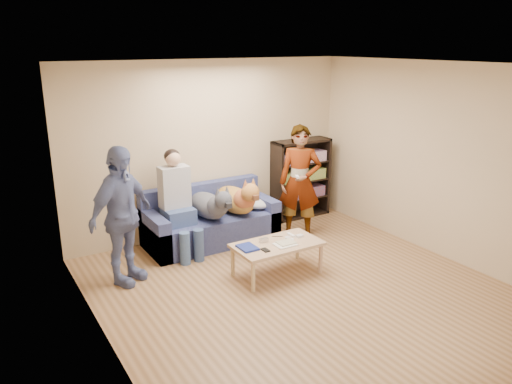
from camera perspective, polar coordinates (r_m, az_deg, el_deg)
ground at (r=5.95m, az=6.14°, el=-11.69°), size 5.00×5.00×0.00m
ceiling at (r=5.24m, az=7.05°, el=14.17°), size 5.00×5.00×0.00m
wall_back at (r=7.52m, az=-5.17°, el=5.01°), size 4.50×0.00×4.50m
wall_left at (r=4.50m, az=-16.81°, el=-3.82°), size 0.00×5.00×5.00m
wall_right at (r=7.03m, az=21.28°, el=3.07°), size 0.00×5.00×5.00m
blanket at (r=7.49m, az=0.46°, el=-1.34°), size 0.40×0.33×0.14m
person_standing_right at (r=7.38m, az=5.04°, el=1.13°), size 0.73×0.71×1.69m
person_standing_left at (r=6.12m, az=-15.13°, el=-2.69°), size 1.06×0.88×1.70m
held_controller at (r=7.07m, az=4.72°, el=1.76°), size 0.08×0.12×0.03m
notebook_blue at (r=6.10m, az=-0.98°, el=-6.36°), size 0.20×0.26×0.03m
papers at (r=6.20m, az=3.34°, el=-6.01°), size 0.26×0.20×0.02m
magazine at (r=6.23m, az=3.46°, el=-5.77°), size 0.22×0.17×0.01m
camera_silver at (r=6.28m, az=0.91°, el=-5.51°), size 0.11×0.06×0.05m
controller_a at (r=6.48m, az=4.02°, el=-4.94°), size 0.04×0.13×0.03m
controller_b at (r=6.46m, az=5.01°, el=-5.02°), size 0.09×0.06×0.03m
headphone_cup_a at (r=6.34m, az=4.05°, el=-5.47°), size 0.07×0.07×0.02m
headphone_cup_b at (r=6.40m, az=3.63°, el=-5.24°), size 0.07×0.07×0.02m
pen_orange at (r=6.12m, az=3.11°, el=-6.36°), size 0.13×0.06×0.01m
pen_black at (r=6.46m, az=2.44°, el=-5.09°), size 0.13×0.08×0.01m
wallet at (r=6.04m, az=1.08°, el=-6.65°), size 0.07×0.12×0.02m
sofa at (r=7.35m, az=-5.31°, el=-3.56°), size 1.90×0.85×0.82m
person_seated at (r=6.88m, az=-8.94°, el=-0.81°), size 0.40×0.73×1.47m
dog_gray at (r=7.04m, az=-5.21°, el=-1.48°), size 0.39×1.24×0.57m
dog_tan at (r=7.24m, az=-2.13°, el=-0.80°), size 0.42×1.17×0.61m
coffee_table at (r=6.28m, az=2.43°, el=-6.25°), size 1.10×0.60×0.42m
bookshelf at (r=8.31m, az=5.09°, el=1.74°), size 1.00×0.34×1.30m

